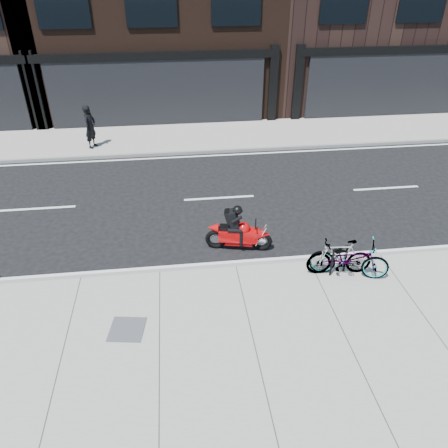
{
  "coord_description": "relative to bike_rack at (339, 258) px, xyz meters",
  "views": [
    {
      "loc": [
        -1.42,
        -11.06,
        7.21
      ],
      "look_at": [
        -0.21,
        -1.1,
        0.9
      ],
      "focal_mm": 35.0,
      "sensor_mm": 36.0,
      "label": 1
    }
  ],
  "objects": [
    {
      "name": "pedestrian",
      "position": [
        -7.36,
        9.5,
        0.41
      ],
      "size": [
        0.63,
        0.76,
        1.77
      ],
      "primitive_type": "imported",
      "rotation": [
        0.0,
        0.0,
        1.2
      ],
      "color": "black",
      "rests_on": "sidewalk_far"
    },
    {
      "name": "bicycle_front",
      "position": [
        0.22,
        -0.1,
        0.05
      ],
      "size": [
        2.09,
        1.24,
        1.04
      ],
      "primitive_type": "imported",
      "rotation": [
        0.0,
        0.0,
        1.27
      ],
      "color": "gray",
      "rests_on": "sidewalk_near"
    },
    {
      "name": "bike_rack",
      "position": [
        0.0,
        0.0,
        0.0
      ],
      "size": [
        0.46,
        0.19,
        0.81
      ],
      "rotation": [
        0.0,
        0.0,
        0.31
      ],
      "color": "black",
      "rests_on": "sidewalk_near"
    },
    {
      "name": "utility_grate",
      "position": [
        -5.26,
        -1.36,
        -0.47
      ],
      "size": [
        0.86,
        0.86,
        0.02
      ],
      "primitive_type": "cube",
      "rotation": [
        0.0,
        0.0,
        -0.16
      ],
      "color": "#515154",
      "rests_on": "sidewalk_near"
    },
    {
      "name": "ground",
      "position": [
        -2.55,
        2.6,
        -0.6
      ],
      "size": [
        120.0,
        120.0,
        0.0
      ],
      "primitive_type": "plane",
      "color": "black",
      "rests_on": "ground"
    },
    {
      "name": "motorcycle",
      "position": [
        -2.26,
        1.55,
        -0.03
      ],
      "size": [
        1.87,
        0.73,
        1.41
      ],
      "rotation": [
        0.0,
        0.0,
        -0.21
      ],
      "color": "black",
      "rests_on": "ground"
    },
    {
      "name": "bicycle_rear",
      "position": [
        0.0,
        0.0,
        0.03
      ],
      "size": [
        1.7,
        0.6,
        1.0
      ],
      "primitive_type": "imported",
      "rotation": [
        0.0,
        0.0,
        4.64
      ],
      "color": "gray",
      "rests_on": "sidewalk_near"
    },
    {
      "name": "sidewalk_far",
      "position": [
        -2.55,
        10.35,
        -0.54
      ],
      "size": [
        60.0,
        3.5,
        0.13
      ],
      "primitive_type": "cube",
      "color": "gray",
      "rests_on": "ground"
    },
    {
      "name": "sidewalk_near",
      "position": [
        -2.55,
        -2.4,
        -0.54
      ],
      "size": [
        60.0,
        6.0,
        0.13
      ],
      "primitive_type": "cube",
      "color": "gray",
      "rests_on": "ground"
    }
  ]
}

